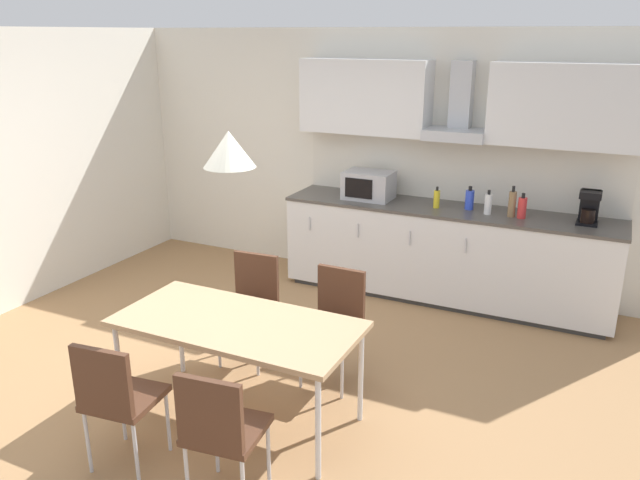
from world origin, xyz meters
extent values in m
cube|color=#9E754C|center=(0.00, 0.00, -0.01)|extent=(8.05, 7.65, 0.02)
cube|color=silver|center=(0.00, 2.60, 1.30)|extent=(6.44, 0.10, 2.60)
cube|color=#333333|center=(0.99, 2.23, 0.03)|extent=(3.06, 0.59, 0.05)
cube|color=silver|center=(0.99, 2.23, 0.48)|extent=(3.19, 0.64, 0.86)
cube|color=#4C4742|center=(0.99, 2.23, 0.92)|extent=(3.21, 0.66, 0.03)
cube|color=silver|center=(-0.34, 1.89, 0.69)|extent=(0.01, 0.01, 0.14)
cube|color=silver|center=(0.19, 1.89, 0.69)|extent=(0.01, 0.01, 0.14)
cube|color=silver|center=(0.72, 1.89, 0.69)|extent=(0.01, 0.01, 0.14)
cube|color=silver|center=(1.25, 1.89, 0.69)|extent=(0.01, 0.01, 0.14)
cube|color=silver|center=(0.99, 2.54, 1.23)|extent=(3.19, 0.02, 0.59)
cube|color=silver|center=(0.05, 2.38, 1.94)|extent=(1.31, 0.34, 0.72)
cube|color=silver|center=(1.93, 2.38, 1.94)|extent=(1.31, 0.34, 0.72)
cube|color=#B7BABF|center=(0.99, 2.36, 1.63)|extent=(0.58, 0.40, 0.10)
cube|color=#B7BABF|center=(0.99, 2.47, 1.96)|extent=(0.20, 0.16, 0.67)
cube|color=#ADADB2|center=(0.17, 2.23, 1.08)|extent=(0.48, 0.34, 0.28)
cube|color=black|center=(0.13, 2.05, 1.08)|extent=(0.29, 0.01, 0.20)
cube|color=black|center=(2.23, 2.23, 0.95)|extent=(0.18, 0.18, 0.02)
cylinder|color=black|center=(2.23, 2.22, 1.02)|extent=(0.12, 0.12, 0.12)
cube|color=black|center=(2.23, 2.29, 1.09)|extent=(0.16, 0.08, 0.30)
cube|color=black|center=(2.23, 2.22, 1.21)|extent=(0.18, 0.16, 0.06)
cylinder|color=white|center=(1.37, 2.18, 1.03)|extent=(0.07, 0.07, 0.19)
cylinder|color=black|center=(1.37, 2.18, 1.15)|extent=(0.03, 0.03, 0.04)
cylinder|color=red|center=(1.68, 2.17, 1.03)|extent=(0.08, 0.08, 0.19)
cylinder|color=black|center=(1.68, 2.17, 1.15)|extent=(0.03, 0.03, 0.04)
cylinder|color=brown|center=(1.59, 2.18, 1.06)|extent=(0.07, 0.07, 0.24)
cylinder|color=black|center=(1.59, 2.18, 1.20)|extent=(0.03, 0.03, 0.05)
cylinder|color=blue|center=(1.18, 2.27, 1.03)|extent=(0.08, 0.08, 0.18)
cylinder|color=black|center=(1.18, 2.27, 1.14)|extent=(0.03, 0.03, 0.04)
cylinder|color=yellow|center=(0.88, 2.18, 1.02)|extent=(0.06, 0.06, 0.17)
cylinder|color=black|center=(0.88, 2.18, 1.13)|extent=(0.02, 0.02, 0.04)
cube|color=tan|center=(0.28, -0.41, 0.72)|extent=(1.63, 0.78, 0.04)
cylinder|color=silver|center=(-0.48, -0.74, 0.35)|extent=(0.04, 0.04, 0.70)
cylinder|color=silver|center=(1.03, -0.74, 0.35)|extent=(0.04, 0.04, 0.70)
cylinder|color=silver|center=(-0.48, -0.08, 0.35)|extent=(0.04, 0.04, 0.70)
cylinder|color=silver|center=(1.03, -0.08, 0.35)|extent=(0.04, 0.04, 0.70)
cube|color=#4C2D1E|center=(0.64, 0.28, 0.45)|extent=(0.40, 0.40, 0.04)
cube|color=#4C2D1E|center=(0.64, 0.46, 0.67)|extent=(0.38, 0.04, 0.40)
cylinder|color=silver|center=(0.81, 0.11, 0.21)|extent=(0.02, 0.02, 0.43)
cylinder|color=silver|center=(0.47, 0.11, 0.21)|extent=(0.02, 0.02, 0.43)
cylinder|color=silver|center=(0.81, 0.45, 0.21)|extent=(0.02, 0.02, 0.43)
cylinder|color=silver|center=(0.47, 0.45, 0.21)|extent=(0.02, 0.02, 0.43)
cube|color=#4C2D1E|center=(-0.09, 0.28, 0.45)|extent=(0.43, 0.43, 0.04)
cube|color=#4C2D1E|center=(-0.10, 0.46, 0.67)|extent=(0.38, 0.07, 0.40)
cylinder|color=silver|center=(0.09, 0.12, 0.21)|extent=(0.02, 0.02, 0.43)
cylinder|color=silver|center=(-0.25, 0.10, 0.21)|extent=(0.02, 0.02, 0.43)
cylinder|color=silver|center=(0.07, 0.46, 0.21)|extent=(0.02, 0.02, 0.43)
cylinder|color=silver|center=(-0.27, 0.44, 0.21)|extent=(0.02, 0.02, 0.43)
cube|color=#4C2D1E|center=(0.64, -1.10, 0.45)|extent=(0.44, 0.44, 0.04)
cube|color=#4C2D1E|center=(0.66, -1.28, 0.67)|extent=(0.38, 0.08, 0.40)
cylinder|color=silver|center=(0.45, -0.95, 0.21)|extent=(0.02, 0.02, 0.43)
cylinder|color=silver|center=(0.79, -0.91, 0.21)|extent=(0.02, 0.02, 0.43)
cylinder|color=silver|center=(0.49, -1.29, 0.21)|extent=(0.02, 0.02, 0.43)
cube|color=#4C2D1E|center=(-0.09, -1.10, 0.45)|extent=(0.44, 0.44, 0.04)
cube|color=#4C2D1E|center=(-0.07, -1.28, 0.67)|extent=(0.38, 0.08, 0.40)
cylinder|color=silver|center=(-0.28, -0.95, 0.21)|extent=(0.02, 0.02, 0.43)
cylinder|color=silver|center=(0.06, -0.91, 0.21)|extent=(0.02, 0.02, 0.43)
cylinder|color=silver|center=(-0.24, -1.29, 0.21)|extent=(0.02, 0.02, 0.43)
cylinder|color=silver|center=(0.10, -1.25, 0.21)|extent=(0.02, 0.02, 0.43)
cone|color=silver|center=(0.28, -0.41, 1.88)|extent=(0.32, 0.32, 0.22)
camera|label=1|loc=(2.38, -3.53, 2.55)|focal=35.00mm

